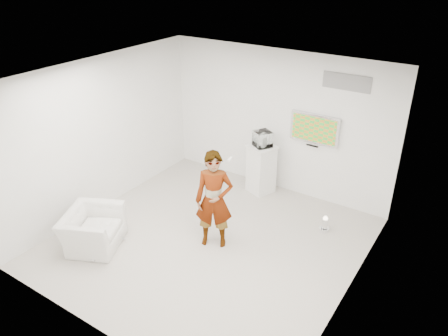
% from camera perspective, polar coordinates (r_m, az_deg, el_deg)
% --- Properties ---
extents(room, '(5.01, 5.01, 3.00)m').
position_cam_1_polar(room, '(7.18, -2.17, 0.09)').
color(room, '#ABA49D').
rests_on(room, ground).
extents(tv, '(1.00, 0.08, 0.60)m').
position_cam_1_polar(tv, '(8.78, 11.76, 5.05)').
color(tv, silver).
rests_on(tv, room).
extents(logo_decal, '(0.90, 0.02, 0.30)m').
position_cam_1_polar(logo_decal, '(8.34, 15.72, 10.74)').
color(logo_decal, gray).
rests_on(logo_decal, room).
extents(person, '(0.77, 0.67, 1.78)m').
position_cam_1_polar(person, '(7.44, -1.31, -4.21)').
color(person, silver).
rests_on(person, room).
extents(armchair, '(1.24, 1.30, 0.66)m').
position_cam_1_polar(armchair, '(8.03, -16.80, -7.66)').
color(armchair, silver).
rests_on(armchair, room).
extents(pedestal, '(0.66, 0.66, 1.06)m').
position_cam_1_polar(pedestal, '(9.28, 4.88, -0.12)').
color(pedestal, silver).
rests_on(pedestal, room).
extents(floor_uplight, '(0.25, 0.25, 0.30)m').
position_cam_1_polar(floor_uplight, '(8.37, 13.03, -7.14)').
color(floor_uplight, white).
rests_on(floor_uplight, room).
extents(vitrine, '(0.45, 0.45, 0.32)m').
position_cam_1_polar(vitrine, '(8.99, 5.05, 3.80)').
color(vitrine, silver).
rests_on(vitrine, pedestal).
extents(console, '(0.06, 0.15, 0.20)m').
position_cam_1_polar(console, '(9.02, 5.04, 3.46)').
color(console, silver).
rests_on(console, pedestal).
extents(wii_remote, '(0.06, 0.14, 0.03)m').
position_cam_1_polar(wii_remote, '(7.21, 0.76, 1.14)').
color(wii_remote, silver).
rests_on(wii_remote, person).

